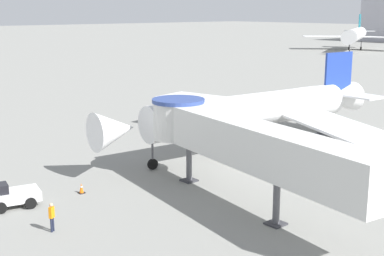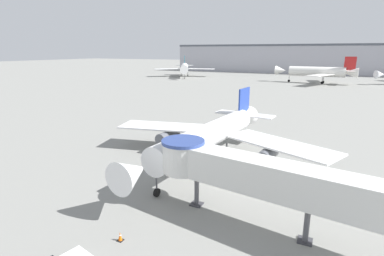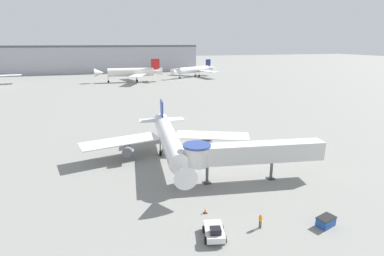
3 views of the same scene
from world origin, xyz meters
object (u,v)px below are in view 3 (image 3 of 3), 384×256
object	(u,v)px
traffic_cone_starboard_wing	(232,150)
background_jet_navy_tail	(195,70)
main_airplane	(169,139)
pushback_tug_white	(214,232)
traffic_cone_near_nose	(205,210)
service_container_blue	(326,221)
ground_crew_marshaller	(260,220)
jet_bridge	(245,153)
background_jet_red_tail	(132,72)

from	to	relation	value
traffic_cone_starboard_wing	background_jet_navy_tail	distance (m)	129.46
main_airplane	pushback_tug_white	size ratio (longest dim) A/B	8.32
pushback_tug_white	traffic_cone_near_nose	xyz separation A→B (m)	(0.70, 4.88, -0.39)
traffic_cone_near_nose	background_jet_navy_tail	size ratio (longest dim) A/B	0.02
service_container_blue	ground_crew_marshaller	distance (m)	7.70
main_airplane	background_jet_navy_tail	size ratio (longest dim) A/B	0.97
jet_bridge	background_jet_navy_tail	bearing A→B (deg)	84.02
traffic_cone_starboard_wing	background_jet_red_tail	size ratio (longest dim) A/B	0.02
jet_bridge	pushback_tug_white	bearing A→B (deg)	-120.01
traffic_cone_near_nose	background_jet_navy_tail	world-z (taller)	background_jet_navy_tail
jet_bridge	traffic_cone_starboard_wing	distance (m)	13.24
traffic_cone_near_nose	ground_crew_marshaller	world-z (taller)	ground_crew_marshaller
main_airplane	background_jet_navy_tail	bearing A→B (deg)	75.87
main_airplane	background_jet_red_tail	bearing A→B (deg)	92.55
jet_bridge	ground_crew_marshaller	xyz separation A→B (m)	(-3.67, -11.58, -3.52)
jet_bridge	ground_crew_marshaller	distance (m)	12.65
service_container_blue	background_jet_navy_tail	distance (m)	154.20
jet_bridge	background_jet_red_tail	xyz separation A→B (m)	(-3.33, 123.95, 0.63)
traffic_cone_starboard_wing	ground_crew_marshaller	xyz separation A→B (m)	(-7.22, -23.61, 0.72)
ground_crew_marshaller	pushback_tug_white	bearing A→B (deg)	-118.34
pushback_tug_white	background_jet_navy_tail	bearing A→B (deg)	86.07
traffic_cone_near_nose	traffic_cone_starboard_wing	world-z (taller)	traffic_cone_near_nose
background_jet_red_tail	main_airplane	bearing A→B (deg)	1.28
ground_crew_marshaller	background_jet_red_tail	world-z (taller)	background_jet_red_tail
main_airplane	service_container_blue	bearing A→B (deg)	-58.24
pushback_tug_white	background_jet_navy_tail	size ratio (longest dim) A/B	0.12
main_airplane	jet_bridge	world-z (taller)	main_airplane
main_airplane	ground_crew_marshaller	bearing A→B (deg)	-72.19
pushback_tug_white	traffic_cone_starboard_wing	xyz separation A→B (m)	(12.89, 23.76, -0.44)
jet_bridge	background_jet_red_tail	size ratio (longest dim) A/B	0.61
jet_bridge	main_airplane	bearing A→B (deg)	134.73
ground_crew_marshaller	background_jet_navy_tail	xyz separation A→B (m)	(39.21, 149.00, 3.34)
traffic_cone_starboard_wing	background_jet_red_tail	distance (m)	112.24
main_airplane	service_container_blue	distance (m)	28.73
background_jet_navy_tail	background_jet_red_tail	world-z (taller)	background_jet_red_tail
pushback_tug_white	background_jet_navy_tail	world-z (taller)	background_jet_navy_tail
pushback_tug_white	ground_crew_marshaller	distance (m)	5.68
traffic_cone_near_nose	traffic_cone_starboard_wing	distance (m)	22.47
pushback_tug_white	main_airplane	bearing A→B (deg)	101.74
background_jet_navy_tail	ground_crew_marshaller	bearing A→B (deg)	-44.43
main_airplane	ground_crew_marshaller	xyz separation A→B (m)	(5.22, -23.73, -2.65)
background_jet_navy_tail	background_jet_red_tail	size ratio (longest dim) A/B	0.94
traffic_cone_near_nose	ground_crew_marshaller	distance (m)	6.89
main_airplane	pushback_tug_white	bearing A→B (deg)	-85.66
jet_bridge	pushback_tug_white	size ratio (longest dim) A/B	5.63
jet_bridge	pushback_tug_white	world-z (taller)	jet_bridge
traffic_cone_near_nose	main_airplane	bearing A→B (deg)	90.78
traffic_cone_near_nose	ground_crew_marshaller	size ratio (longest dim) A/B	0.42
traffic_cone_near_nose	background_jet_red_tail	size ratio (longest dim) A/B	0.02
background_jet_navy_tail	main_airplane	bearing A→B (deg)	-49.21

